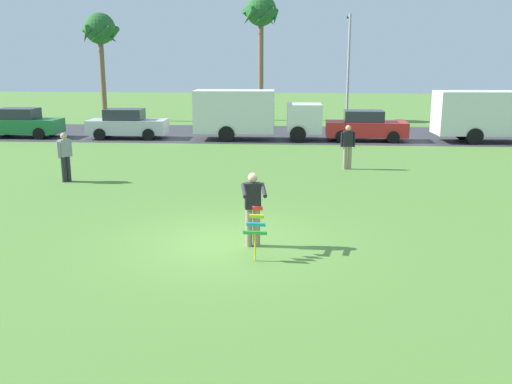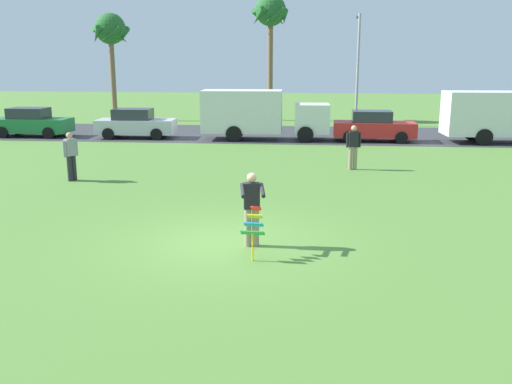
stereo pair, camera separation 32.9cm
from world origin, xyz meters
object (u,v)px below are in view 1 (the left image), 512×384
Objects in this scene: person_walker_far at (65,156)px; palm_tree_right_near at (261,16)px; kite_held at (256,226)px; parked_truck_red_cab at (493,115)px; person_kite_flyer at (253,207)px; parked_car_green at (21,123)px; parked_car_red at (366,126)px; palm_tree_left_near at (100,33)px; streetlight_pole at (348,63)px; person_walker_near at (348,146)px; parked_car_silver at (127,124)px; parked_truck_white_box at (250,113)px.

palm_tree_right_near is at bearing 75.26° from person_walker_far.
parked_truck_red_cab is at bearing 59.23° from kite_held.
person_kite_flyer is 1.57× the size of kite_held.
parked_car_green is 25.20m from parked_truck_red_cab.
palm_tree_left_near reaches higher than parked_car_red.
kite_held is at bearing -65.13° from palm_tree_left_near.
parked_truck_red_cab is (25.19, 0.00, 0.64)m from parked_car_green.
palm_tree_right_near is at bearing 38.44° from parked_car_green.
kite_held is 18.87m from parked_car_red.
person_kite_flyer is 22.54m from parked_car_green.
palm_tree_left_near reaches higher than streetlight_pole.
person_kite_flyer is 1.00× the size of person_walker_near.
parked_car_green is 10.49m from palm_tree_left_near.
kite_held is at bearing -65.50° from parked_car_silver.
palm_tree_right_near reaches higher than parked_truck_white_box.
parked_car_green is at bearing 155.15° from person_walker_near.
palm_tree_right_near is (6.62, 9.96, 6.30)m from parked_car_silver.
palm_tree_right_near is (-1.73, 28.29, 6.34)m from kite_held.
person_kite_flyer reaches higher than parked_car_red.
palm_tree_right_near reaches higher than parked_car_red.
parked_car_green is at bearing 122.59° from person_walker_far.
parked_truck_white_box is (-1.66, 18.34, 0.68)m from kite_held.
person_walker_near is at bearing -94.56° from streetlight_pole.
palm_tree_right_near is at bearing 141.81° from parked_truck_red_cab.
parked_car_green reaches higher than kite_held.
parked_car_red is at bearing -58.19° from palm_tree_right_near.
kite_held is at bearing -120.77° from parked_truck_red_cab.
parked_truck_white_box is at bearing -89.56° from palm_tree_right_near.
person_walker_near is at bearing 16.95° from person_walker_far.
palm_tree_right_near is (-1.61, 27.49, 6.12)m from person_kite_flyer.
parked_car_green and parked_car_red have the same top height.
parked_car_green is (-14.15, 17.54, -0.18)m from person_kite_flyer.
parked_car_silver is 0.50× the size of palm_tree_right_near.
streetlight_pole reaches higher than person_walker_near.
parked_truck_white_box is 0.97× the size of streetlight_pole.
parked_car_silver is 0.63× the size of parked_truck_white_box.
kite_held is 20.15m from parked_car_silver.
person_walker_far is at bearing -116.94° from parked_truck_white_box.
parked_truck_white_box is at bearing 119.54° from person_walker_near.
person_walker_near is at bearing -101.46° from parked_car_red.
person_walker_far is (-5.59, -11.00, -0.48)m from parked_truck_white_box.
parked_car_red is 8.04m from streetlight_pole.
person_walker_far is at bearing -136.74° from parked_car_red.
parked_truck_white_box is 11.45m from palm_tree_right_near.
person_walker_near is at bearing -47.48° from palm_tree_left_near.
palm_tree_right_near is (10.92, 0.99, 1.11)m from palm_tree_left_near.
parked_car_red is at bearing 76.39° from kite_held.
streetlight_pole reaches higher than parked_truck_red_cab.
parked_car_silver is 6.73m from parked_truck_white_box.
parked_truck_white_box reaches higher than parked_car_silver.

